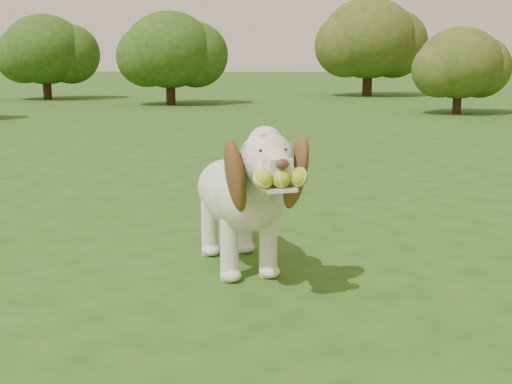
{
  "coord_description": "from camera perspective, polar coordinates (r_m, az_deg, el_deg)",
  "views": [
    {
      "loc": [
        0.29,
        -3.2,
        0.93
      ],
      "look_at": [
        0.08,
        -0.67,
        0.4
      ],
      "focal_mm": 45.0,
      "sensor_mm": 36.0,
      "label": 1
    }
  ],
  "objects": [
    {
      "name": "ground",
      "position": [
        3.34,
        -0.49,
        -4.33
      ],
      "size": [
        80.0,
        80.0,
        0.0
      ],
      "primitive_type": "plane",
      "color": "#1F4A15",
      "rests_on": "ground"
    },
    {
      "name": "dog",
      "position": [
        2.8,
        -1.25,
        0.1
      ],
      "size": [
        0.61,
        1.01,
        0.68
      ],
      "rotation": [
        0.0,
        0.0,
        0.38
      ],
      "color": "silver",
      "rests_on": "ground"
    },
    {
      "name": "shrub_i",
      "position": [
        16.16,
        9.99,
        13.29
      ],
      "size": [
        2.26,
        2.26,
        2.35
      ],
      "color": "#382314",
      "rests_on": "ground"
    },
    {
      "name": "shrub_b",
      "position": [
        13.08,
        -7.69,
        12.4
      ],
      "size": [
        1.77,
        1.77,
        1.83
      ],
      "color": "#382314",
      "rests_on": "ground"
    },
    {
      "name": "shrub_c",
      "position": [
        11.34,
        17.64,
        10.87
      ],
      "size": [
        1.38,
        1.38,
        1.43
      ],
      "color": "#382314",
      "rests_on": "ground"
    },
    {
      "name": "shrub_e",
      "position": [
        15.38,
        -18.27,
        11.93
      ],
      "size": [
        1.81,
        1.81,
        1.88
      ],
      "color": "#382314",
      "rests_on": "ground"
    }
  ]
}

